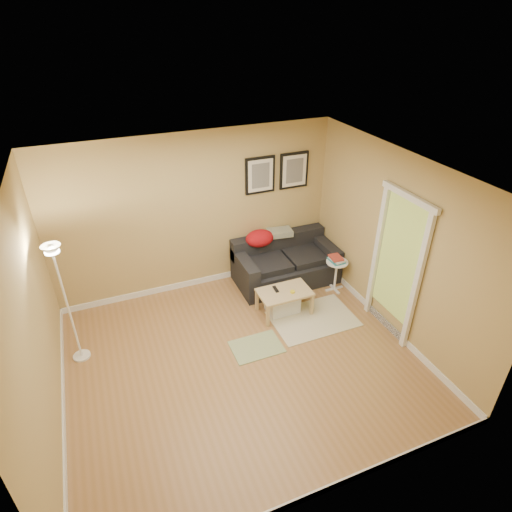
# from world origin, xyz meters

# --- Properties ---
(floor) EXTENTS (4.50, 4.50, 0.00)m
(floor) POSITION_xyz_m (0.00, 0.00, 0.00)
(floor) COLOR #9D6F43
(floor) RESTS_ON ground
(ceiling) EXTENTS (4.50, 4.50, 0.00)m
(ceiling) POSITION_xyz_m (0.00, 0.00, 2.60)
(ceiling) COLOR white
(ceiling) RESTS_ON wall_back
(wall_back) EXTENTS (4.50, 0.00, 4.50)m
(wall_back) POSITION_xyz_m (0.00, 2.00, 1.30)
(wall_back) COLOR tan
(wall_back) RESTS_ON ground
(wall_front) EXTENTS (4.50, 0.00, 4.50)m
(wall_front) POSITION_xyz_m (0.00, -2.00, 1.30)
(wall_front) COLOR tan
(wall_front) RESTS_ON ground
(wall_left) EXTENTS (0.00, 4.00, 4.00)m
(wall_left) POSITION_xyz_m (-2.25, 0.00, 1.30)
(wall_left) COLOR tan
(wall_left) RESTS_ON ground
(wall_right) EXTENTS (0.00, 4.00, 4.00)m
(wall_right) POSITION_xyz_m (2.25, 0.00, 1.30)
(wall_right) COLOR tan
(wall_right) RESTS_ON ground
(baseboard_back) EXTENTS (4.50, 0.02, 0.10)m
(baseboard_back) POSITION_xyz_m (0.00, 1.99, 0.05)
(baseboard_back) COLOR white
(baseboard_back) RESTS_ON ground
(baseboard_front) EXTENTS (4.50, 0.02, 0.10)m
(baseboard_front) POSITION_xyz_m (0.00, -1.99, 0.05)
(baseboard_front) COLOR white
(baseboard_front) RESTS_ON ground
(baseboard_left) EXTENTS (0.02, 4.00, 0.10)m
(baseboard_left) POSITION_xyz_m (-2.24, 0.00, 0.05)
(baseboard_left) COLOR white
(baseboard_left) RESTS_ON ground
(baseboard_right) EXTENTS (0.02, 4.00, 0.10)m
(baseboard_right) POSITION_xyz_m (2.24, 0.00, 0.05)
(baseboard_right) COLOR white
(baseboard_right) RESTS_ON ground
(sofa) EXTENTS (1.70, 0.90, 0.75)m
(sofa) POSITION_xyz_m (1.38, 1.53, 0.38)
(sofa) COLOR black
(sofa) RESTS_ON ground
(red_throw) EXTENTS (0.48, 0.36, 0.28)m
(red_throw) POSITION_xyz_m (1.00, 1.79, 0.77)
(red_throw) COLOR red
(red_throw) RESTS_ON sofa
(plaid_throw) EXTENTS (0.45, 0.32, 0.10)m
(plaid_throw) POSITION_xyz_m (1.39, 1.84, 0.78)
(plaid_throw) COLOR #C3BF72
(plaid_throw) RESTS_ON sofa
(framed_print_left) EXTENTS (0.50, 0.04, 0.60)m
(framed_print_left) POSITION_xyz_m (1.08, 1.98, 1.80)
(framed_print_left) COLOR black
(framed_print_left) RESTS_ON wall_back
(framed_print_right) EXTENTS (0.50, 0.04, 0.60)m
(framed_print_right) POSITION_xyz_m (1.68, 1.98, 1.80)
(framed_print_right) COLOR black
(framed_print_right) RESTS_ON wall_back
(area_rug) EXTENTS (1.25, 0.85, 0.01)m
(area_rug) POSITION_xyz_m (1.31, 0.41, 0.01)
(area_rug) COLOR beige
(area_rug) RESTS_ON ground
(green_runner) EXTENTS (0.70, 0.50, 0.01)m
(green_runner) POSITION_xyz_m (0.28, 0.16, 0.01)
(green_runner) COLOR #668C4C
(green_runner) RESTS_ON ground
(coffee_table) EXTENTS (0.90, 0.69, 0.40)m
(coffee_table) POSITION_xyz_m (0.97, 0.73, 0.20)
(coffee_table) COLOR tan
(coffee_table) RESTS_ON ground
(remote_control) EXTENTS (0.06, 0.16, 0.02)m
(remote_control) POSITION_xyz_m (0.86, 0.82, 0.41)
(remote_control) COLOR black
(remote_control) RESTS_ON coffee_table
(tape_roll) EXTENTS (0.07, 0.07, 0.03)m
(tape_roll) POSITION_xyz_m (1.06, 0.65, 0.41)
(tape_roll) COLOR yellow
(tape_roll) RESTS_ON coffee_table
(storage_bin) EXTENTS (0.49, 0.36, 0.30)m
(storage_bin) POSITION_xyz_m (0.96, 0.77, 0.15)
(storage_bin) COLOR white
(storage_bin) RESTS_ON ground
(side_table) EXTENTS (0.36, 0.36, 0.55)m
(side_table) POSITION_xyz_m (2.02, 0.96, 0.27)
(side_table) COLOR white
(side_table) RESTS_ON ground
(book_stack) EXTENTS (0.24, 0.29, 0.08)m
(book_stack) POSITION_xyz_m (2.01, 0.98, 0.59)
(book_stack) COLOR teal
(book_stack) RESTS_ON side_table
(floor_lamp) EXTENTS (0.23, 0.23, 1.75)m
(floor_lamp) POSITION_xyz_m (-2.00, 0.90, 0.83)
(floor_lamp) COLOR white
(floor_lamp) RESTS_ON ground
(doorway) EXTENTS (0.12, 1.01, 2.13)m
(doorway) POSITION_xyz_m (2.20, -0.15, 1.02)
(doorway) COLOR white
(doorway) RESTS_ON ground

